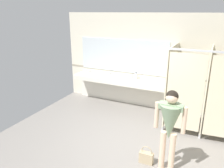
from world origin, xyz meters
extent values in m
cube|color=gray|center=(0.00, 0.00, -0.05)|extent=(5.99, 5.74, 0.10)
cube|color=beige|center=(0.00, 2.63, 1.42)|extent=(5.99, 0.12, 2.85)
cube|color=#9E937F|center=(0.00, 2.57, 1.05)|extent=(5.99, 0.01, 0.06)
cube|color=silver|center=(-1.04, 2.27, 0.81)|extent=(3.02, 0.57, 0.14)
cube|color=silver|center=(-1.04, 2.51, 0.37)|extent=(3.02, 0.08, 0.74)
cube|color=beige|center=(-2.17, 2.24, 0.83)|extent=(0.42, 0.31, 0.11)
cylinder|color=silver|center=(-2.17, 2.46, 0.93)|extent=(0.04, 0.04, 0.11)
cylinder|color=silver|center=(-2.17, 2.41, 0.98)|extent=(0.03, 0.11, 0.03)
sphere|color=silver|center=(-2.10, 2.47, 0.91)|extent=(0.04, 0.04, 0.04)
cube|color=beige|center=(-1.42, 2.24, 0.83)|extent=(0.42, 0.31, 0.11)
cylinder|color=silver|center=(-1.42, 2.46, 0.93)|extent=(0.04, 0.04, 0.11)
cylinder|color=silver|center=(-1.42, 2.41, 0.98)|extent=(0.03, 0.11, 0.03)
sphere|color=silver|center=(-1.35, 2.47, 0.91)|extent=(0.04, 0.04, 0.04)
cube|color=beige|center=(-0.66, 2.24, 0.83)|extent=(0.42, 0.31, 0.11)
cylinder|color=silver|center=(-0.66, 2.46, 0.93)|extent=(0.04, 0.04, 0.11)
cylinder|color=silver|center=(-0.66, 2.41, 0.98)|extent=(0.03, 0.11, 0.03)
sphere|color=silver|center=(-0.59, 2.47, 0.91)|extent=(0.04, 0.04, 0.04)
cube|color=beige|center=(0.09, 2.24, 0.83)|extent=(0.42, 0.31, 0.11)
cylinder|color=silver|center=(0.09, 2.46, 0.93)|extent=(0.04, 0.04, 0.11)
cylinder|color=silver|center=(0.09, 2.41, 0.98)|extent=(0.03, 0.11, 0.03)
sphere|color=silver|center=(0.16, 2.47, 0.91)|extent=(0.04, 0.04, 0.04)
cube|color=silver|center=(-1.04, 2.56, 1.54)|extent=(2.92, 0.02, 1.04)
cube|color=beige|center=(0.64, 1.86, 1.09)|extent=(0.03, 1.38, 1.95)
cylinder|color=silver|center=(0.64, 1.23, 0.06)|extent=(0.05, 0.05, 0.12)
cube|color=beige|center=(1.53, 1.86, 1.09)|extent=(0.03, 1.38, 1.95)
cylinder|color=silver|center=(1.53, 1.23, 0.06)|extent=(0.05, 0.05, 0.12)
cube|color=beige|center=(1.09, 1.20, 1.09)|extent=(0.80, 0.07, 1.85)
cube|color=#B7BABF|center=(1.53, 1.20, 2.09)|extent=(1.83, 0.04, 0.04)
cylinder|color=beige|center=(1.12, -0.18, 0.39)|extent=(0.11, 0.11, 0.78)
cylinder|color=beige|center=(0.94, -0.18, 0.39)|extent=(0.11, 0.11, 0.78)
cone|color=gray|center=(1.03, -0.18, 1.00)|extent=(0.41, 0.41, 0.68)
cube|color=gray|center=(1.03, -0.18, 1.31)|extent=(0.43, 0.17, 0.10)
cylinder|color=beige|center=(1.27, -0.19, 1.09)|extent=(0.08, 0.08, 0.50)
cylinder|color=beige|center=(0.79, -0.18, 1.09)|extent=(0.08, 0.08, 0.50)
sphere|color=beige|center=(1.03, -0.18, 1.48)|extent=(0.21, 0.21, 0.21)
sphere|color=black|center=(1.03, -0.17, 1.49)|extent=(0.22, 0.22, 0.22)
cube|color=tan|center=(0.64, -0.17, 0.12)|extent=(0.28, 0.12, 0.23)
torus|color=tan|center=(0.64, -0.17, 0.27)|extent=(0.21, 0.02, 0.21)
cylinder|color=white|center=(-0.53, 2.44, 0.97)|extent=(0.07, 0.07, 0.19)
cylinder|color=black|center=(-0.53, 2.44, 1.08)|extent=(0.03, 0.03, 0.04)
camera|label=1|loc=(1.60, -3.81, 2.89)|focal=35.41mm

